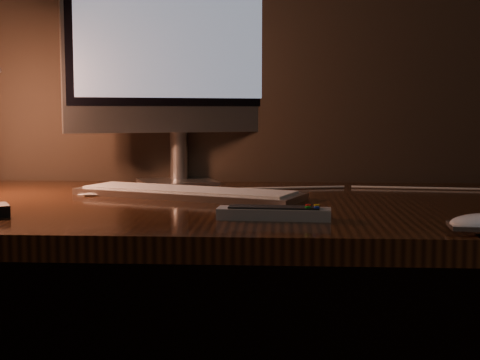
# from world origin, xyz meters

# --- Properties ---
(desk) EXTENTS (1.60, 0.75, 0.75)m
(desk) POSITION_xyz_m (0.00, 1.93, 0.62)
(desk) COLOR #3A1D0D
(desk) RESTS_ON ground
(monitor) EXTENTS (0.51, 0.24, 0.57)m
(monitor) POSITION_xyz_m (-0.17, 2.18, 1.09)
(monitor) COLOR silver
(monitor) RESTS_ON desk
(keyboard) EXTENTS (0.50, 0.30, 0.02)m
(keyboard) POSITION_xyz_m (-0.11, 1.92, 0.76)
(keyboard) COLOR silver
(keyboard) RESTS_ON desk
(tv_remote) EXTENTS (0.19, 0.06, 0.02)m
(tv_remote) POSITION_xyz_m (0.07, 1.64, 0.76)
(tv_remote) COLOR #919497
(tv_remote) RESTS_ON desk
(papers) EXTENTS (0.13, 0.09, 0.01)m
(papers) POSITION_xyz_m (-0.28, 1.97, 0.75)
(papers) COLOR white
(papers) RESTS_ON desk
(cable) EXTENTS (0.65, 0.02, 0.01)m
(cable) POSITION_xyz_m (0.23, 2.07, 0.75)
(cable) COLOR white
(cable) RESTS_ON desk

